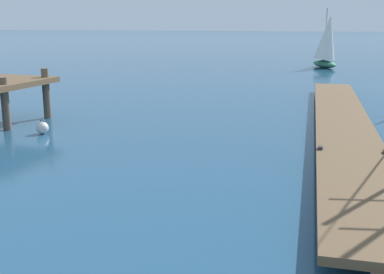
% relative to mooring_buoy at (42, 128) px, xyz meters
% --- Properties ---
extents(floating_dock, '(2.75, 20.41, 0.53)m').
position_rel_mooring_buoy_xyz_m(floating_dock, '(9.71, 2.97, 0.15)').
color(floating_dock, brown).
rests_on(floating_dock, ground).
extents(mooring_buoy, '(0.42, 0.42, 0.49)m').
position_rel_mooring_buoy_xyz_m(mooring_buoy, '(0.00, 0.00, 0.00)').
color(mooring_buoy, silver).
rests_on(mooring_buoy, ground).
extents(distant_sailboat, '(2.69, 3.48, 4.78)m').
position_rel_mooring_buoy_xyz_m(distant_sailboat, '(8.51, 27.35, 1.88)').
color(distant_sailboat, '#337556').
rests_on(distant_sailboat, ground).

